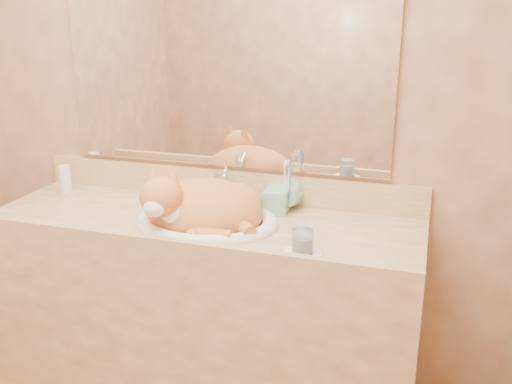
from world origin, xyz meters
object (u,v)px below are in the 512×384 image
(vanity_counter, at_px, (203,322))
(toothbrush_cup, at_px, (287,200))
(cat, at_px, (199,205))
(water_glass, at_px, (303,241))
(sink_basin, at_px, (206,202))
(soap_dispenser, at_px, (274,191))

(vanity_counter, bearing_deg, toothbrush_cup, 30.55)
(cat, distance_m, water_glass, 0.44)
(vanity_counter, distance_m, sink_basin, 0.51)
(toothbrush_cup, relative_size, water_glass, 1.41)
(vanity_counter, height_order, cat, cat)
(vanity_counter, xyz_separation_m, toothbrush_cup, (0.28, 0.17, 0.48))
(soap_dispenser, bearing_deg, cat, -150.73)
(vanity_counter, relative_size, cat, 3.75)
(cat, height_order, toothbrush_cup, cat)
(vanity_counter, distance_m, toothbrush_cup, 0.58)
(sink_basin, xyz_separation_m, toothbrush_cup, (0.25, 0.19, -0.03))
(cat, height_order, water_glass, cat)
(sink_basin, height_order, water_glass, sink_basin)
(vanity_counter, relative_size, soap_dispenser, 8.09)
(vanity_counter, xyz_separation_m, water_glass, (0.43, -0.19, 0.47))
(vanity_counter, distance_m, water_glass, 0.67)
(vanity_counter, height_order, sink_basin, sink_basin)
(toothbrush_cup, bearing_deg, water_glass, -68.49)
(vanity_counter, bearing_deg, water_glass, -24.23)
(sink_basin, height_order, cat, cat)
(cat, xyz_separation_m, water_glass, (0.41, -0.16, -0.02))
(toothbrush_cup, distance_m, water_glass, 0.39)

